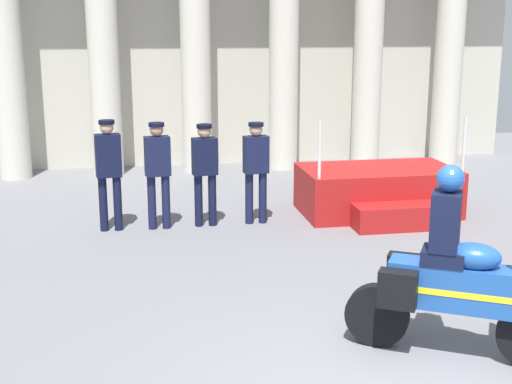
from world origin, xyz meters
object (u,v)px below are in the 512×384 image
reviewing_stand (379,192)px  officer_in_row_1 (158,167)px  officer_in_row_2 (205,167)px  motorcycle_with_rider (447,278)px  officer_in_row_0 (109,166)px  officer_in_row_3 (256,165)px

reviewing_stand → officer_in_row_1: bearing=-176.8°
reviewing_stand → officer_in_row_1: same height
reviewing_stand → officer_in_row_2: size_ratio=1.57×
officer_in_row_2 → motorcycle_with_rider: size_ratio=0.86×
officer_in_row_0 → officer_in_row_1: 0.75m
reviewing_stand → motorcycle_with_rider: (-1.17, -5.09, 0.42)m
reviewing_stand → motorcycle_with_rider: 5.24m
officer_in_row_1 → officer_in_row_3: size_ratio=1.03×
reviewing_stand → motorcycle_with_rider: bearing=-102.9°
officer_in_row_2 → motorcycle_with_rider: (1.78, -4.91, -0.17)m
officer_in_row_1 → officer_in_row_2: size_ratio=1.03×
officer_in_row_2 → officer_in_row_3: officer_in_row_3 is taller
officer_in_row_1 → reviewing_stand: bearing=175.4°
officer_in_row_1 → motorcycle_with_rider: bearing=109.5°
officer_in_row_1 → officer_in_row_3: bearing=173.5°
reviewing_stand → officer_in_row_2: 3.02m
reviewing_stand → officer_in_row_2: bearing=-176.5°
officer_in_row_1 → officer_in_row_2: 0.74m
reviewing_stand → officer_in_row_3: size_ratio=1.57×
officer_in_row_2 → motorcycle_with_rider: bearing=102.2°
officer_in_row_0 → officer_in_row_2: size_ratio=1.06×
officer_in_row_3 → motorcycle_with_rider: motorcycle_with_rider is taller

